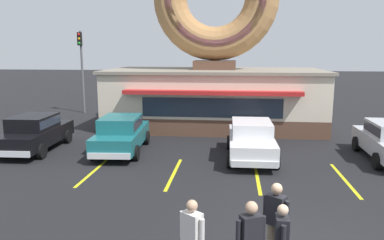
% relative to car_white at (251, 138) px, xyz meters
% --- Properties ---
extents(donut_shop_building, '(12.30, 6.75, 10.96)m').
position_rel_car_white_xyz_m(donut_shop_building, '(-1.86, 6.68, 2.87)').
color(donut_shop_building, brown).
rests_on(donut_shop_building, ground).
extents(car_white, '(2.03, 4.59, 1.60)m').
position_rel_car_white_xyz_m(car_white, '(0.00, 0.00, 0.00)').
color(car_white, silver).
rests_on(car_white, ground).
extents(car_black, '(2.11, 4.62, 1.60)m').
position_rel_car_white_xyz_m(car_black, '(-9.55, 0.32, 0.00)').
color(car_black, black).
rests_on(car_black, ground).
extents(car_teal, '(2.21, 4.67, 1.60)m').
position_rel_car_white_xyz_m(car_teal, '(-5.63, 0.46, 0.00)').
color(car_teal, '#196066').
rests_on(car_teal, ground).
extents(pedestrian_blue_sweater_man, '(0.50, 0.42, 1.75)m').
position_rel_car_white_xyz_m(pedestrian_blue_sweater_man, '(0.14, -7.79, 0.10)').
color(pedestrian_blue_sweater_man, '#7F7056').
rests_on(pedestrian_blue_sweater_man, ground).
extents(pedestrian_hooded_kid, '(0.50, 0.42, 1.66)m').
position_rel_car_white_xyz_m(pedestrian_hooded_kid, '(-1.50, -8.63, 0.05)').
color(pedestrian_hooded_kid, '#7F7056').
rests_on(pedestrian_hooded_kid, ground).
extents(pedestrian_leather_jacket_man, '(0.25, 0.60, 1.59)m').
position_rel_car_white_xyz_m(pedestrian_leather_jacket_man, '(0.18, -8.50, 0.00)').
color(pedestrian_leather_jacket_man, '#474C66').
rests_on(pedestrian_leather_jacket_man, ground).
extents(trash_bin, '(0.57, 0.57, 0.97)m').
position_rel_car_white_xyz_m(trash_bin, '(-7.72, 4.11, -0.37)').
color(trash_bin, '#1E662D').
rests_on(trash_bin, ground).
extents(traffic_light_pole, '(0.28, 0.47, 5.80)m').
position_rel_car_white_xyz_m(traffic_light_pole, '(-11.50, 10.60, 2.84)').
color(traffic_light_pole, '#595B60').
rests_on(traffic_light_pole, ground).
extents(parking_stripe_far_left, '(0.12, 3.60, 0.01)m').
position_rel_car_white_xyz_m(parking_stripe_far_left, '(-5.87, -2.26, -0.87)').
color(parking_stripe_far_left, yellow).
rests_on(parking_stripe_far_left, ground).
extents(parking_stripe_left, '(0.12, 3.60, 0.01)m').
position_rel_car_white_xyz_m(parking_stripe_left, '(-2.87, -2.26, -0.87)').
color(parking_stripe_left, yellow).
rests_on(parking_stripe_left, ground).
extents(parking_stripe_mid_left, '(0.12, 3.60, 0.01)m').
position_rel_car_white_xyz_m(parking_stripe_mid_left, '(0.13, -2.26, -0.87)').
color(parking_stripe_mid_left, yellow).
rests_on(parking_stripe_mid_left, ground).
extents(parking_stripe_centre, '(0.12, 3.60, 0.01)m').
position_rel_car_white_xyz_m(parking_stripe_centre, '(3.13, -2.26, -0.87)').
color(parking_stripe_centre, yellow).
rests_on(parking_stripe_centre, ground).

